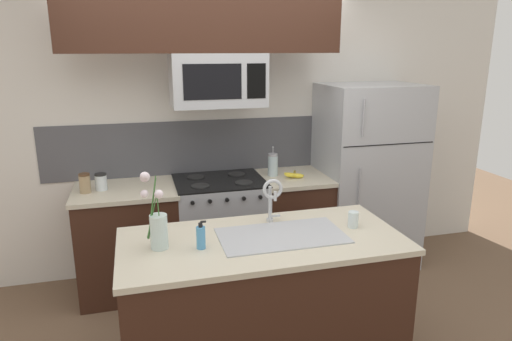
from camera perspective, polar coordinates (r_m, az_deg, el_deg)
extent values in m
plane|color=brown|center=(3.50, -1.39, -20.02)|extent=(10.00, 10.00, 0.00)
cube|color=silver|center=(4.24, -1.66, 5.41)|extent=(5.20, 0.10, 2.60)
cube|color=#4C4C51|center=(4.15, -5.50, 3.04)|extent=(2.93, 0.01, 0.48)
cube|color=#381E14|center=(4.01, -15.57, -8.63)|extent=(0.79, 0.62, 0.88)
cube|color=beige|center=(3.85, -16.04, -2.42)|extent=(0.82, 0.65, 0.03)
cube|color=#381E14|center=(4.22, 4.56, -6.85)|extent=(0.58, 0.62, 0.88)
cube|color=beige|center=(4.08, 4.69, -0.90)|extent=(0.61, 0.65, 0.03)
cube|color=#A8AAAF|center=(4.06, -4.47, -7.54)|extent=(0.76, 0.62, 0.91)
cube|color=black|center=(3.90, -4.61, -1.28)|extent=(0.76, 0.62, 0.01)
cylinder|color=black|center=(3.74, -6.97, -1.90)|extent=(0.15, 0.15, 0.01)
cylinder|color=black|center=(3.81, -1.53, -1.50)|extent=(0.15, 0.15, 0.01)
cylinder|color=black|center=(4.00, -7.54, -0.79)|extent=(0.15, 0.15, 0.01)
cylinder|color=black|center=(4.06, -2.43, -0.43)|extent=(0.15, 0.15, 0.01)
cylinder|color=black|center=(3.58, -7.94, -4.02)|extent=(0.03, 0.02, 0.03)
cylinder|color=black|center=(3.60, -5.78, -3.86)|extent=(0.03, 0.02, 0.03)
cylinder|color=black|center=(3.62, -3.64, -3.68)|extent=(0.03, 0.02, 0.03)
cylinder|color=black|center=(3.65, -1.53, -3.51)|extent=(0.03, 0.02, 0.03)
cylinder|color=black|center=(3.68, 0.55, -3.33)|extent=(0.03, 0.02, 0.03)
cube|color=#A8AAAF|center=(3.73, -4.83, 11.22)|extent=(0.74, 0.40, 0.42)
cube|color=black|center=(3.52, -5.44, 10.97)|extent=(0.45, 0.00, 0.27)
cube|color=black|center=(3.59, 0.05, 11.12)|extent=(0.15, 0.00, 0.27)
cube|color=#381E14|center=(3.69, -6.66, 19.04)|extent=(2.13, 0.34, 0.60)
cube|color=#A8AAAF|center=(4.40, 13.56, -0.66)|extent=(0.88, 0.72, 1.70)
cube|color=black|center=(4.01, 16.33, 3.14)|extent=(0.84, 0.00, 0.01)
cylinder|color=#99999E|center=(3.82, 13.32, 6.42)|extent=(0.01, 0.01, 0.31)
cylinder|color=#99999E|center=(4.00, 12.67, -4.23)|extent=(0.01, 0.01, 0.65)
cylinder|color=#997F5B|center=(3.82, -20.60, -1.61)|extent=(0.09, 0.09, 0.14)
cylinder|color=#4C331E|center=(3.80, -20.70, -0.48)|extent=(0.08, 0.08, 0.02)
cylinder|color=silver|center=(3.85, -18.80, -1.43)|extent=(0.09, 0.09, 0.12)
cylinder|color=black|center=(3.83, -18.88, -0.47)|extent=(0.09, 0.09, 0.01)
ellipsoid|color=yellow|center=(4.00, 4.74, -0.64)|extent=(0.17, 0.12, 0.04)
ellipsoid|color=yellow|center=(4.01, 4.71, -0.58)|extent=(0.18, 0.09, 0.07)
ellipsoid|color=yellow|center=(4.00, 4.88, -0.63)|extent=(0.17, 0.04, 0.05)
ellipsoid|color=yellow|center=(4.02, 4.88, -0.57)|extent=(0.18, 0.08, 0.06)
ellipsoid|color=yellow|center=(4.00, 5.03, -0.62)|extent=(0.17, 0.12, 0.06)
cylinder|color=brown|center=(4.00, 4.86, -0.20)|extent=(0.02, 0.02, 0.03)
cylinder|color=silver|center=(4.05, 2.12, 0.61)|extent=(0.09, 0.09, 0.18)
cylinder|color=#A3A3AA|center=(4.03, 2.14, 1.98)|extent=(0.08, 0.08, 0.02)
cylinder|color=#A3A3AA|center=(4.02, 2.14, 2.47)|extent=(0.01, 0.01, 0.05)
sphere|color=#A3A3AA|center=(4.01, 2.15, 2.93)|extent=(0.02, 0.02, 0.02)
cube|color=#381E14|center=(2.98, 0.77, -16.81)|extent=(1.67, 0.77, 0.88)
cube|color=beige|center=(2.77, 0.80, -8.79)|extent=(1.70, 0.80, 0.03)
cube|color=#ADAFB5|center=(2.79, 3.24, -8.11)|extent=(0.76, 0.42, 0.01)
cube|color=#ADAFB5|center=(2.78, -0.27, -9.99)|extent=(0.30, 0.32, 0.15)
cube|color=#ADAFB5|center=(2.88, 6.56, -9.16)|extent=(0.30, 0.32, 0.15)
cylinder|color=#B7BABF|center=(3.01, 1.74, -6.20)|extent=(0.04, 0.04, 0.02)
cylinder|color=#B7BABF|center=(2.97, 1.76, -4.04)|extent=(0.02, 0.02, 0.22)
torus|color=#B7BABF|center=(2.89, 2.09, -2.32)|extent=(0.13, 0.02, 0.13)
cylinder|color=#B7BABF|center=(2.85, 2.41, -3.22)|extent=(0.02, 0.02, 0.06)
cube|color=#B7BABF|center=(3.01, 2.39, -5.69)|extent=(0.07, 0.01, 0.01)
cylinder|color=#4C93C6|center=(2.62, -6.90, -8.34)|extent=(0.05, 0.05, 0.13)
cylinder|color=black|center=(2.60, -6.96, -6.78)|extent=(0.02, 0.02, 0.02)
cube|color=black|center=(2.59, -6.62, -6.38)|extent=(0.03, 0.01, 0.01)
cylinder|color=silver|center=(2.97, 12.05, -6.01)|extent=(0.07, 0.07, 0.10)
cylinder|color=silver|center=(2.65, -12.03, -7.49)|extent=(0.10, 0.10, 0.20)
cylinder|color=silver|center=(2.68, -11.95, -8.76)|extent=(0.09, 0.09, 0.06)
cylinder|color=#386B2D|center=(2.62, -12.87, -5.62)|extent=(0.07, 0.02, 0.26)
sphere|color=silver|center=(2.59, -13.78, -2.86)|extent=(0.04, 0.04, 0.04)
cylinder|color=#386B2D|center=(2.60, -12.90, -4.57)|extent=(0.07, 0.01, 0.37)
sphere|color=silver|center=(2.54, -13.84, -0.68)|extent=(0.04, 0.04, 0.04)
cylinder|color=#386B2D|center=(2.62, -12.84, -4.61)|extent=(0.06, 0.04, 0.35)
sphere|color=silver|center=(2.58, -13.72, -0.81)|extent=(0.06, 0.06, 0.06)
cylinder|color=#386B2D|center=(2.60, -12.84, -4.56)|extent=(0.06, 0.01, 0.37)
sphere|color=silver|center=(2.55, -13.74, -0.65)|extent=(0.04, 0.04, 0.04)
cylinder|color=#386B2D|center=(2.61, -12.02, -5.65)|extent=(0.02, 0.03, 0.27)
sphere|color=silver|center=(2.56, -12.06, -2.90)|extent=(0.05, 0.05, 0.05)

